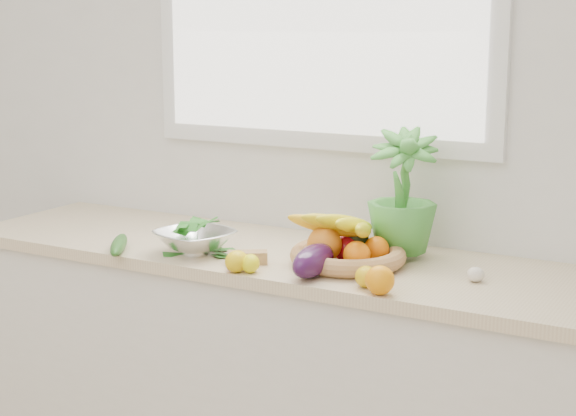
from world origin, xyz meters
The scene contains 18 objects.
back_wall centered at (0.00, 2.25, 1.35)m, with size 4.50×0.02×2.70m, color white.
counter_cabinet centered at (0.00, 1.95, 0.43)m, with size 2.20×0.58×0.86m, color silver.
countertop centered at (0.00, 1.95, 0.88)m, with size 2.24×0.62×0.04m, color beige.
orange_loose centered at (0.48, 1.67, 0.94)m, with size 0.08×0.08×0.08m, color orange.
lemon_a centered at (0.42, 1.72, 0.93)m, with size 0.06×0.08×0.06m, color #E1B20C.
lemon_b centered at (0.02, 1.67, 0.93)m, with size 0.07×0.08×0.07m, color yellow.
lemon_c centered at (0.06, 1.68, 0.93)m, with size 0.06×0.07×0.06m, color #EEEA0C.
apple centered at (0.25, 1.93, 0.94)m, with size 0.08×0.08×0.08m, color #B40E1C.
ginger centered at (0.00, 1.76, 0.92)m, with size 0.12×0.05×0.04m, color tan.
garlic_a centered at (0.67, 1.92, 0.92)m, with size 0.05×0.05×0.04m, color white.
garlic_b centered at (0.15, 1.94, 0.92)m, with size 0.05×0.05×0.04m, color silver.
garlic_c centered at (0.18, 1.83, 0.92)m, with size 0.06×0.06×0.05m, color white.
eggplant centered at (0.24, 1.74, 0.95)m, with size 0.09×0.23×0.09m, color #33103B.
cucumber centered at (-0.44, 1.69, 0.92)m, with size 0.05×0.25×0.05m, color #184F17.
radish centered at (-0.01, 1.69, 0.91)m, with size 0.03×0.03×0.03m, color red.
potted_herb centered at (0.39, 2.06, 1.12)m, with size 0.22×0.22×0.39m, color green.
fruit_basket centered at (0.27, 1.90, 0.95)m, with size 0.46×0.46×0.19m.
colander_with_spinach centered at (-0.21, 1.78, 0.96)m, with size 0.29×0.29×0.12m.
Camera 1 is at (1.38, -0.46, 1.62)m, focal length 55.00 mm.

